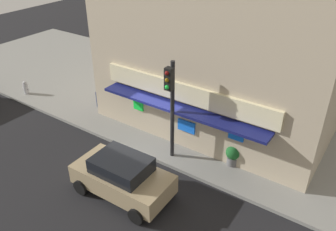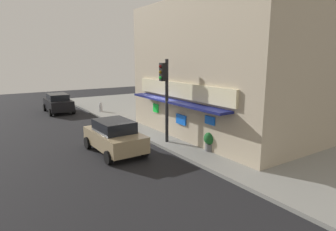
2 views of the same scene
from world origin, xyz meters
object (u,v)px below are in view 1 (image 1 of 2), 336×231
at_px(fire_hydrant, 26,88).
at_px(potted_plant_by_window, 170,119).
at_px(trash_can, 112,107).
at_px(parked_car_tan, 122,176).
at_px(potted_plant_by_doorway, 233,154).
at_px(pedestrian, 100,91).
at_px(traffic_light, 171,99).

height_order(fire_hydrant, potted_plant_by_window, potted_plant_by_window).
height_order(trash_can, parked_car_tan, parked_car_tan).
distance_m(fire_hydrant, potted_plant_by_doorway, 13.40).
xyz_separation_m(fire_hydrant, potted_plant_by_doorway, (13.38, 0.77, 0.14)).
distance_m(trash_can, pedestrian, 1.34).
distance_m(fire_hydrant, potted_plant_by_window, 9.61).
height_order(potted_plant_by_doorway, parked_car_tan, parked_car_tan).
bearing_deg(potted_plant_by_window, fire_hydrant, -170.16).
bearing_deg(pedestrian, potted_plant_by_doorway, -4.23).
distance_m(fire_hydrant, pedestrian, 5.11).
height_order(pedestrian, potted_plant_by_doorway, pedestrian).
xyz_separation_m(potted_plant_by_window, parked_car_tan, (1.02, -4.81, 0.12)).
relative_size(fire_hydrant, potted_plant_by_window, 0.81).
bearing_deg(fire_hydrant, potted_plant_by_doorway, 3.30).
height_order(traffic_light, pedestrian, traffic_light).
bearing_deg(parked_car_tan, potted_plant_by_doorway, 53.83).
distance_m(traffic_light, fire_hydrant, 11.13).
xyz_separation_m(fire_hydrant, potted_plant_by_window, (9.47, 1.64, 0.18)).
distance_m(traffic_light, potted_plant_by_doorway, 3.66).
bearing_deg(potted_plant_by_window, traffic_light, -54.81).
relative_size(fire_hydrant, parked_car_tan, 0.21).
distance_m(trash_can, potted_plant_by_window, 3.44).
height_order(trash_can, pedestrian, pedestrian).
xyz_separation_m(trash_can, potted_plant_by_window, (3.39, 0.57, 0.13)).
bearing_deg(traffic_light, pedestrian, 164.22).
distance_m(pedestrian, potted_plant_by_window, 4.61).
bearing_deg(traffic_light, parked_car_tan, -96.53).
xyz_separation_m(trash_can, parked_car_tan, (4.42, -4.24, 0.26)).
bearing_deg(traffic_light, potted_plant_by_window, 125.19).
height_order(fire_hydrant, pedestrian, pedestrian).
bearing_deg(pedestrian, trash_can, -15.10).
relative_size(fire_hydrant, potted_plant_by_doorway, 0.85).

